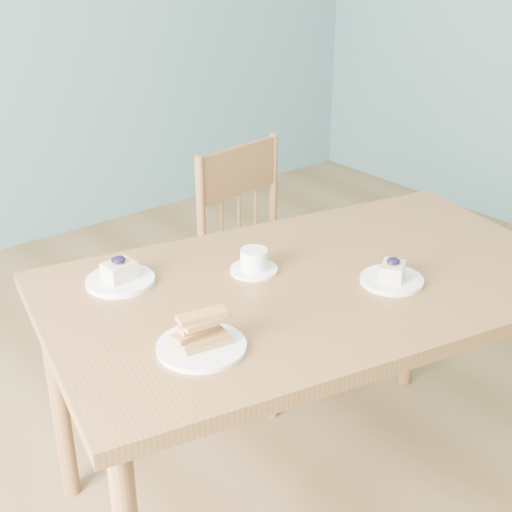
# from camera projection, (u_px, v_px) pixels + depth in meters

# --- Properties ---
(room) EXTENTS (5.01, 5.01, 2.71)m
(room) POSITION_uv_depth(u_px,v_px,m) (332.00, 66.00, 1.46)
(room) COLOR olive
(room) RESTS_ON ground
(dining_table) EXTENTS (1.54, 1.08, 0.75)m
(dining_table) POSITION_uv_depth(u_px,v_px,m) (313.00, 305.00, 1.92)
(dining_table) COLOR brown
(dining_table) RESTS_ON ground
(dining_chair) EXTENTS (0.46, 0.44, 0.90)m
(dining_chair) POSITION_uv_depth(u_px,v_px,m) (265.00, 267.00, 2.61)
(dining_chair) COLOR brown
(dining_chair) RESTS_ON ground
(cheesecake_plate_near) EXTENTS (0.17, 0.17, 0.07)m
(cheesecake_plate_near) POSITION_uv_depth(u_px,v_px,m) (392.00, 276.00, 1.87)
(cheesecake_plate_near) COLOR white
(cheesecake_plate_near) RESTS_ON dining_table
(cheesecake_plate_far) EXTENTS (0.18, 0.18, 0.08)m
(cheesecake_plate_far) POSITION_uv_depth(u_px,v_px,m) (120.00, 276.00, 1.86)
(cheesecake_plate_far) COLOR white
(cheesecake_plate_far) RESTS_ON dining_table
(coffee_cup) EXTENTS (0.13, 0.13, 0.06)m
(coffee_cup) POSITION_uv_depth(u_px,v_px,m) (254.00, 262.00, 1.92)
(coffee_cup) COLOR white
(coffee_cup) RESTS_ON dining_table
(biscotti_plate) EXTENTS (0.20, 0.20, 0.09)m
(biscotti_plate) POSITION_uv_depth(u_px,v_px,m) (201.00, 337.00, 1.58)
(biscotti_plate) COLOR white
(biscotti_plate) RESTS_ON dining_table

